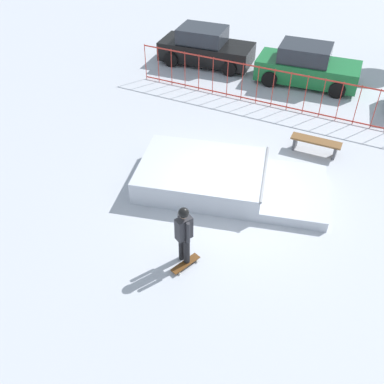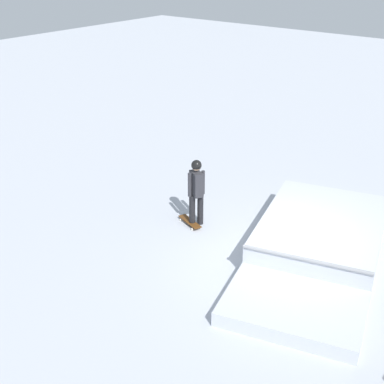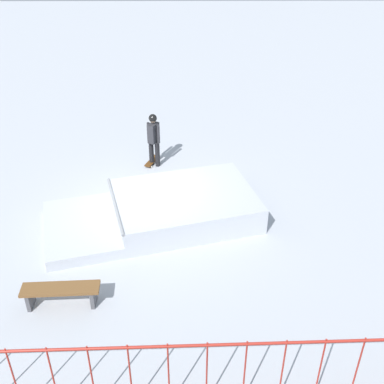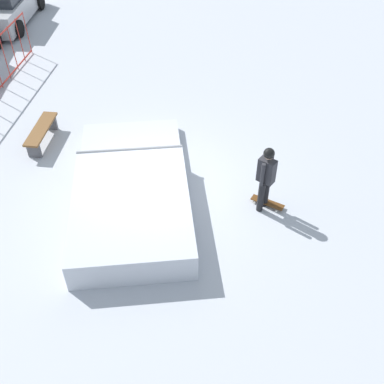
{
  "view_description": "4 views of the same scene",
  "coord_description": "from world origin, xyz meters",
  "px_view_note": "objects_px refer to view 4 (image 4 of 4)",
  "views": [
    {
      "loc": [
        3.21,
        -8.61,
        8.03
      ],
      "look_at": [
        -0.72,
        -1.06,
        0.9
      ],
      "focal_mm": 40.1,
      "sensor_mm": 36.0,
      "label": 1
    },
    {
      "loc": [
        8.9,
        4.55,
        6.41
      ],
      "look_at": [
        0.06,
        -2.47,
        1.0
      ],
      "focal_mm": 49.35,
      "sensor_mm": 36.0,
      "label": 2
    },
    {
      "loc": [
        -1.26,
        10.78,
        7.31
      ],
      "look_at": [
        -1.33,
        0.07,
        0.6
      ],
      "focal_mm": 44.55,
      "sensor_mm": 36.0,
      "label": 3
    },
    {
      "loc": [
        -8.31,
        -2.22,
        7.8
      ],
      "look_at": [
        -0.89,
        -0.97,
        0.9
      ],
      "focal_mm": 44.22,
      "sensor_mm": 36.0,
      "label": 4
    }
  ],
  "objects_px": {
    "skate_ramp": "(132,197)",
    "skater": "(266,175)",
    "skateboard": "(267,203)",
    "parked_car_silver": "(6,4)",
    "park_bench": "(41,132)"
  },
  "relations": [
    {
      "from": "skate_ramp",
      "to": "park_bench",
      "type": "distance_m",
      "value": 3.7
    },
    {
      "from": "skate_ramp",
      "to": "skater",
      "type": "xyz_separation_m",
      "value": [
        0.5,
        -3.0,
        0.69
      ]
    },
    {
      "from": "skater",
      "to": "park_bench",
      "type": "relative_size",
      "value": 1.07
    },
    {
      "from": "skate_ramp",
      "to": "skater",
      "type": "distance_m",
      "value": 3.12
    },
    {
      "from": "skate_ramp",
      "to": "park_bench",
      "type": "bearing_deg",
      "value": 40.53
    },
    {
      "from": "skater",
      "to": "parked_car_silver",
      "type": "relative_size",
      "value": 0.41
    },
    {
      "from": "skater",
      "to": "skateboard",
      "type": "distance_m",
      "value": 0.94
    },
    {
      "from": "skater",
      "to": "parked_car_silver",
      "type": "xyz_separation_m",
      "value": [
        8.99,
        10.59,
        -0.28
      ]
    },
    {
      "from": "skater",
      "to": "park_bench",
      "type": "distance_m",
      "value": 6.3
    },
    {
      "from": "skate_ramp",
      "to": "skateboard",
      "type": "bearing_deg",
      "value": -94.58
    },
    {
      "from": "skater",
      "to": "skate_ramp",
      "type": "bearing_deg",
      "value": -142.62
    },
    {
      "from": "skater",
      "to": "park_bench",
      "type": "bearing_deg",
      "value": -166.61
    },
    {
      "from": "park_bench",
      "to": "parked_car_silver",
      "type": "height_order",
      "value": "parked_car_silver"
    },
    {
      "from": "skateboard",
      "to": "park_bench",
      "type": "height_order",
      "value": "park_bench"
    },
    {
      "from": "skate_ramp",
      "to": "parked_car_silver",
      "type": "distance_m",
      "value": 12.16
    }
  ]
}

